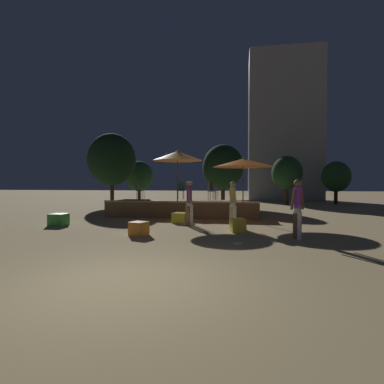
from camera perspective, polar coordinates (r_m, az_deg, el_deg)
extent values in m
plane|color=tan|center=(5.38, -13.10, -16.39)|extent=(120.00, 120.00, 0.00)
cube|color=olive|center=(15.36, -1.49, -3.12)|extent=(7.42, 2.70, 0.75)
cube|color=#CCB793|center=(14.05, -2.50, -1.89)|extent=(7.42, 0.12, 0.08)
cylinder|color=brown|center=(14.08, -2.79, 0.46)|extent=(0.05, 0.05, 2.72)
cone|color=orange|center=(14.13, -2.80, 6.88)|extent=(2.35, 2.35, 0.44)
sphere|color=orange|center=(14.16, -2.80, 7.93)|extent=(0.08, 0.08, 0.08)
cylinder|color=brown|center=(13.75, 9.70, -0.28)|extent=(0.05, 0.05, 2.40)
cone|color=orange|center=(13.77, 9.73, 5.50)|extent=(2.76, 2.76, 0.38)
sphere|color=orange|center=(13.79, 9.73, 6.44)|extent=(0.08, 0.08, 0.08)
cube|color=yellow|center=(12.68, -2.19, -4.90)|extent=(0.69, 0.69, 0.42)
cube|color=yellow|center=(10.40, 8.70, -6.29)|extent=(0.59, 0.59, 0.45)
cube|color=#4CC651|center=(13.02, -24.07, -4.79)|extent=(0.63, 0.63, 0.46)
cube|color=orange|center=(9.74, -10.09, -6.88)|extent=(0.62, 0.62, 0.44)
cylinder|color=tan|center=(11.57, 7.41, -4.59)|extent=(0.13, 0.13, 0.80)
cylinder|color=white|center=(11.49, 8.14, -4.64)|extent=(0.13, 0.13, 0.80)
cylinder|color=white|center=(11.49, 7.78, -2.23)|extent=(0.21, 0.21, 0.24)
cylinder|color=#D8D14C|center=(11.47, 7.79, -0.60)|extent=(0.21, 0.21, 0.61)
cylinder|color=tan|center=(11.33, 7.38, -0.98)|extent=(0.14, 0.17, 0.55)
cylinder|color=tan|center=(11.62, 8.19, -0.92)|extent=(0.16, 0.22, 0.55)
sphere|color=tan|center=(11.46, 7.80, 1.48)|extent=(0.22, 0.22, 0.22)
cylinder|color=white|center=(11.73, -0.11, -4.46)|extent=(0.13, 0.13, 0.81)
cylinder|color=#997051|center=(11.73, -0.95, -4.47)|extent=(0.13, 0.13, 0.81)
cylinder|color=white|center=(11.69, -0.53, -2.09)|extent=(0.21, 0.21, 0.24)
cylinder|color=purple|center=(11.67, -0.53, -0.46)|extent=(0.21, 0.21, 0.62)
cylinder|color=#997051|center=(11.84, -0.56, -0.76)|extent=(0.10, 0.10, 0.55)
cylinder|color=#997051|center=(11.50, -0.49, -0.84)|extent=(0.10, 0.11, 0.56)
sphere|color=#997051|center=(11.66, -0.53, 1.61)|extent=(0.22, 0.22, 0.22)
cylinder|color=beige|center=(11.66, -0.53, 1.94)|extent=(0.24, 0.24, 0.07)
cylinder|color=white|center=(9.36, 19.78, -6.10)|extent=(0.13, 0.13, 0.82)
cylinder|color=brown|center=(9.49, 19.04, -6.00)|extent=(0.13, 0.13, 0.82)
cylinder|color=white|center=(9.37, 19.44, -3.07)|extent=(0.21, 0.21, 0.24)
cylinder|color=purple|center=(9.35, 19.46, -1.02)|extent=(0.21, 0.21, 0.63)
cylinder|color=brown|center=(9.48, 20.21, -1.41)|extent=(0.15, 0.14, 0.57)
cylinder|color=brown|center=(9.23, 18.68, -1.47)|extent=(0.20, 0.17, 0.57)
sphere|color=brown|center=(9.34, 19.48, 1.60)|extent=(0.22, 0.22, 0.22)
cylinder|color=#1E4C47|center=(15.32, -2.84, -0.60)|extent=(0.02, 0.02, 0.45)
cylinder|color=#1E4C47|center=(15.27, -1.73, -0.60)|extent=(0.02, 0.02, 0.45)
cylinder|color=#1E4C47|center=(15.61, -2.66, -0.55)|extent=(0.02, 0.02, 0.45)
cylinder|color=#1E4C47|center=(15.57, -1.57, -0.56)|extent=(0.02, 0.02, 0.45)
cylinder|color=#1E4C47|center=(15.43, -2.20, 0.26)|extent=(0.40, 0.40, 0.02)
cube|color=#1E4C47|center=(15.60, -2.11, 1.10)|extent=(0.36, 0.05, 0.45)
cylinder|color=#2D3338|center=(14.27, 4.61, -0.77)|extent=(0.02, 0.02, 0.45)
cylinder|color=#2D3338|center=(14.55, 4.23, -0.72)|extent=(0.02, 0.02, 0.45)
cylinder|color=#2D3338|center=(14.17, 3.47, -0.78)|extent=(0.02, 0.02, 0.45)
cylinder|color=#2D3338|center=(14.46, 3.10, -0.73)|extent=(0.02, 0.02, 0.45)
cylinder|color=#2D3338|center=(14.35, 3.85, 0.15)|extent=(0.40, 0.40, 0.02)
cube|color=#2D3338|center=(14.30, 3.21, 1.04)|extent=(0.17, 0.34, 0.45)
cylinder|color=#47474C|center=(15.97, -9.47, -0.52)|extent=(0.02, 0.02, 0.45)
cylinder|color=#47474C|center=(16.25, -9.11, -0.48)|extent=(0.02, 0.02, 0.45)
cylinder|color=#47474C|center=(16.07, -10.48, -0.51)|extent=(0.02, 0.02, 0.45)
cylinder|color=#47474C|center=(16.35, -10.10, -0.47)|extent=(0.02, 0.02, 0.45)
cylinder|color=#47474C|center=(16.15, -9.80, 0.30)|extent=(0.40, 0.40, 0.02)
cube|color=#47474C|center=(16.21, -10.36, 1.10)|extent=(0.04, 0.36, 0.45)
cylinder|color=#2D3338|center=(15.45, 4.49, -0.58)|extent=(0.02, 0.02, 0.45)
cylinder|color=#2D3338|center=(15.72, 4.97, -0.54)|extent=(0.02, 0.02, 0.45)
cylinder|color=#2D3338|center=(15.58, 3.50, -0.56)|extent=(0.02, 0.02, 0.45)
cylinder|color=#2D3338|center=(15.85, 3.99, -0.52)|extent=(0.02, 0.02, 0.45)
cylinder|color=#2D3338|center=(15.64, 4.24, 0.27)|extent=(0.40, 0.40, 0.02)
cube|color=#2D3338|center=(15.71, 3.68, 1.10)|extent=(0.16, 0.35, 0.45)
cylinder|color=white|center=(8.38, 8.73, -9.67)|extent=(0.26, 0.26, 0.03)
cylinder|color=#3D2B1C|center=(21.14, 5.91, -0.77)|extent=(0.28, 0.28, 1.51)
ellipsoid|color=black|center=(21.15, 5.93, 4.76)|extent=(2.86, 2.86, 3.14)
cylinder|color=#3D2B1C|center=(26.27, -10.02, -0.63)|extent=(0.28, 0.28, 1.21)
ellipsoid|color=#1E4223|center=(26.25, -10.04, 3.00)|extent=(2.36, 2.36, 2.60)
cylinder|color=#3D2B1C|center=(22.69, -14.97, -0.26)|extent=(0.28, 0.28, 1.82)
ellipsoid|color=black|center=(22.74, -15.02, 5.97)|extent=(3.47, 3.47, 3.81)
cylinder|color=#3D2B1C|center=(24.23, 17.59, -0.61)|extent=(0.28, 0.28, 1.44)
ellipsoid|color=#1E4223|center=(24.23, 17.63, 3.55)|extent=(2.31, 2.31, 2.54)
cylinder|color=#3D2B1C|center=(26.02, 25.71, -0.81)|extent=(0.28, 0.28, 1.20)
ellipsoid|color=#1E4223|center=(26.00, 25.75, 2.65)|extent=(2.17, 2.17, 2.39)
cube|color=gray|center=(30.93, 17.09, 11.60)|extent=(6.69, 4.36, 14.04)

